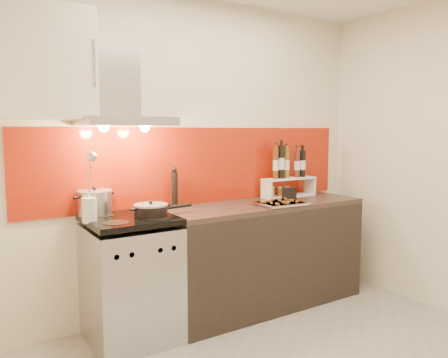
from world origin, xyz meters
TOP-DOWN VIEW (x-y plane):
  - back_wall at (0.00, 1.40)m, footprint 3.40×0.02m
  - backsplash at (0.05, 1.39)m, footprint 3.00×0.02m
  - range_stove at (-0.70, 1.10)m, footprint 0.60×0.60m
  - counter at (0.50, 1.10)m, footprint 1.80×0.60m
  - range_hood at (-0.70, 1.24)m, footprint 0.62×0.50m
  - upper_cabinet at (-1.25, 1.22)m, footprint 0.70×0.35m
  - stock_pot at (-0.89, 1.30)m, footprint 0.24×0.24m
  - saute_pan at (-0.56, 1.03)m, footprint 0.47×0.24m
  - utensil_jar at (-0.98, 1.09)m, footprint 0.10×0.15m
  - pepper_mill at (-0.24, 1.30)m, footprint 0.05×0.05m
  - step_shelf at (0.90, 1.25)m, footprint 0.55×0.15m
  - caddy_box at (0.80, 1.11)m, footprint 0.13×0.08m
  - baking_tray at (0.55, 0.95)m, footprint 0.42×0.33m

SIDE VIEW (x-z plane):
  - range_stove at x=-0.70m, z-range -0.01..0.90m
  - counter at x=0.50m, z-range 0.00..0.90m
  - baking_tray at x=0.55m, z-range 0.90..0.93m
  - saute_pan at x=-0.56m, z-range 0.90..1.01m
  - caddy_box at x=0.80m, z-range 0.91..1.01m
  - stock_pot at x=-0.89m, z-range 0.89..1.11m
  - utensil_jar at x=-0.98m, z-range 0.80..1.28m
  - pepper_mill at x=-0.24m, z-range 0.89..1.22m
  - step_shelf at x=0.90m, z-range 0.87..1.35m
  - backsplash at x=0.05m, z-range 0.90..1.54m
  - back_wall at x=0.00m, z-range 0.00..2.60m
  - range_hood at x=-0.70m, z-range 1.44..2.05m
  - upper_cabinet at x=-1.25m, z-range 1.59..2.31m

